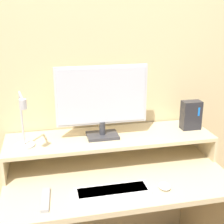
{
  "coord_description": "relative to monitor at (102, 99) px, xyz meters",
  "views": [
    {
      "loc": [
        -0.37,
        -1.2,
        1.64
      ],
      "look_at": [
        -0.02,
        0.38,
        1.1
      ],
      "focal_mm": 50.0,
      "sensor_mm": 36.0,
      "label": 1
    }
  ],
  "objects": [
    {
      "name": "monitor",
      "position": [
        0.0,
        0.0,
        0.0
      ],
      "size": [
        0.54,
        0.14,
        0.44
      ],
      "color": "#38383D",
      "rests_on": "monitor_shelf"
    },
    {
      "name": "monitor_shelf",
      "position": [
        0.05,
        0.0,
        -0.26
      ],
      "size": [
        1.26,
        0.35,
        0.16
      ],
      "color": "beige",
      "rests_on": "desk"
    },
    {
      "name": "router_dock",
      "position": [
        0.58,
        0.01,
        -0.15
      ],
      "size": [
        0.12,
        0.07,
        0.19
      ],
      "color": "#28282D",
      "rests_on": "monitor_shelf"
    },
    {
      "name": "wall_back",
      "position": [
        0.05,
        0.21,
        0.11
      ],
      "size": [
        6.0,
        0.05,
        2.5
      ],
      "color": "beige",
      "rests_on": "ground_plane"
    },
    {
      "name": "remote_control",
      "position": [
        -0.36,
        -0.36,
        -0.39
      ],
      "size": [
        0.05,
        0.2,
        0.02
      ],
      "color": "#99999E",
      "rests_on": "desk"
    },
    {
      "name": "desk_lamp",
      "position": [
        -0.45,
        -0.08,
        -0.12
      ],
      "size": [
        0.12,
        0.22,
        0.32
      ],
      "color": "silver",
      "rests_on": "monitor_shelf"
    },
    {
      "name": "mouse",
      "position": [
        0.26,
        -0.38,
        -0.38
      ],
      "size": [
        0.06,
        0.08,
        0.03
      ],
      "color": "white",
      "rests_on": "desk"
    },
    {
      "name": "keyboard",
      "position": [
        -0.02,
        -0.36,
        -0.39
      ],
      "size": [
        0.39,
        0.12,
        0.02
      ],
      "color": "white",
      "rests_on": "desk"
    },
    {
      "name": "desk",
      "position": [
        0.05,
        -0.17,
        -0.61
      ],
      "size": [
        1.26,
        0.7,
        0.74
      ],
      "color": "beige",
      "rests_on": "ground_plane"
    }
  ]
}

